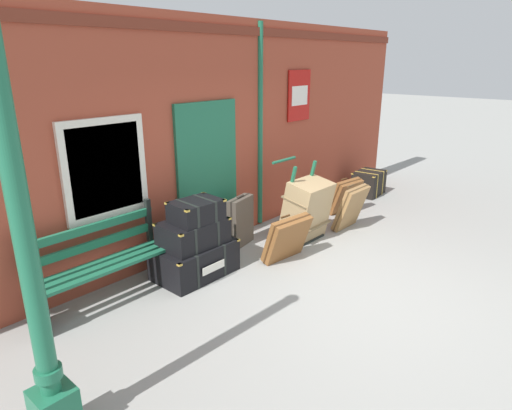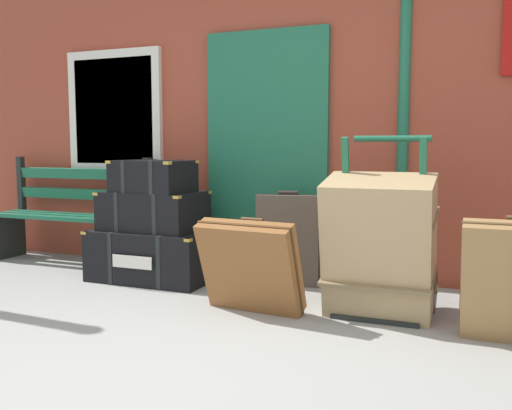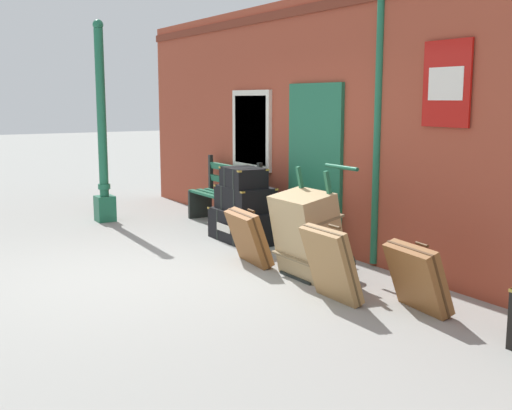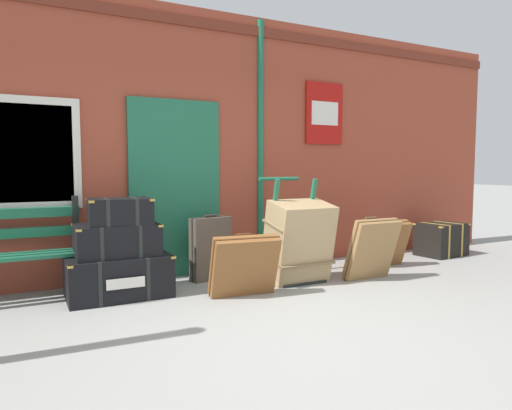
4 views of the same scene
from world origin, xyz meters
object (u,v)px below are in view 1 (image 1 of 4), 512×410
suitcase_umber (345,196)px  lamp_post (34,293)px  large_brown_trunk (307,209)px  steamer_trunk_middle (193,233)px  suitcase_cream (351,208)px  steamer_trunk_base (195,259)px  porters_trolley (297,219)px  platform_bench (102,265)px  corner_trunk (369,183)px  suitcase_olive (287,238)px  steamer_trunk_top (196,211)px  suitcase_beige (241,221)px

suitcase_umber → lamp_post: bearing=-170.1°
large_brown_trunk → lamp_post: bearing=-169.3°
steamer_trunk_middle → suitcase_cream: size_ratio=1.11×
steamer_trunk_base → porters_trolley: bearing=-5.6°
platform_bench → large_brown_trunk: 3.10m
porters_trolley → corner_trunk: size_ratio=1.63×
platform_bench → steamer_trunk_base: 1.17m
porters_trolley → suitcase_olive: size_ratio=1.69×
platform_bench → large_brown_trunk: size_ratio=1.69×
platform_bench → steamer_trunk_top: platform_bench is taller
lamp_post → steamer_trunk_top: lamp_post is taller
suitcase_umber → platform_bench: bearing=173.9°
suitcase_olive → steamer_trunk_top: bearing=152.5°
lamp_post → suitcase_beige: lamp_post is taller
platform_bench → large_brown_trunk: (3.03, -0.66, 0.03)m
porters_trolley → suitcase_cream: 0.95m
lamp_post → porters_trolley: (4.29, 0.99, -0.91)m
porters_trolley → large_brown_trunk: size_ratio=1.26×
porters_trolley → suitcase_beige: (-0.83, 0.42, 0.09)m
steamer_trunk_middle → steamer_trunk_top: 0.29m
lamp_post → suitcase_umber: lamp_post is taller
lamp_post → platform_bench: (1.26, 1.48, -0.73)m
lamp_post → suitcase_olive: (3.49, 0.56, -0.86)m
suitcase_umber → porters_trolley: bearing=-179.7°
lamp_post → platform_bench: lamp_post is taller
steamer_trunk_middle → corner_trunk: 4.71m
steamer_trunk_middle → suitcase_olive: size_ratio=1.16×
porters_trolley → suitcase_beige: bearing=153.1°
porters_trolley → suitcase_beige: porters_trolley is taller
suitcase_beige → platform_bench: bearing=178.3°
steamer_trunk_middle → suitcase_olive: bearing=-28.5°
steamer_trunk_base → corner_trunk: 4.69m
porters_trolley → suitcase_umber: 1.45m
lamp_post → steamer_trunk_top: bearing=25.4°
platform_bench → steamer_trunk_base: bearing=-14.9°
steamer_trunk_top → steamer_trunk_base: bearing=116.2°
lamp_post → suitcase_beige: (3.46, 1.41, -0.81)m
suitcase_beige → corner_trunk: suitcase_beige is taller
platform_bench → steamer_trunk_base: platform_bench is taller
large_brown_trunk → corner_trunk: large_brown_trunk is taller
lamp_post → steamer_trunk_middle: (2.36, 1.18, -0.60)m
platform_bench → suitcase_beige: bearing=-1.7°
suitcase_olive → porters_trolley: bearing=27.9°
suitcase_umber → corner_trunk: (1.32, 0.22, -0.07)m
steamer_trunk_middle → steamer_trunk_top: size_ratio=1.29×
suitcase_umber → corner_trunk: suitcase_umber is taller
steamer_trunk_top → suitcase_cream: 2.83m
platform_bench → suitcase_umber: (4.48, -0.48, -0.13)m
lamp_post → suitcase_olive: bearing=9.2°
steamer_trunk_top → suitcase_beige: bearing=14.3°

